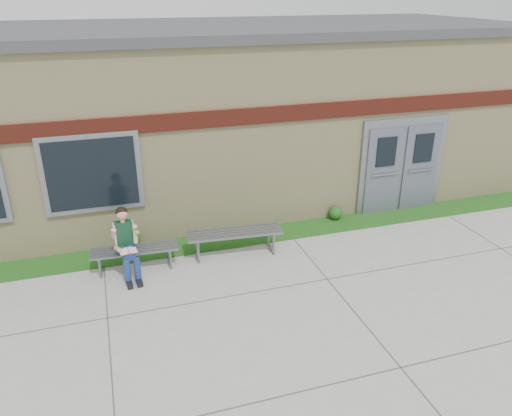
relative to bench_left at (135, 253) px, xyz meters
name	(u,v)px	position (x,y,z in m)	size (l,w,h in m)	color
ground	(287,303)	(2.40, -2.00, -0.33)	(80.00, 80.00, 0.00)	#9E9E99
grass_strip	(245,237)	(2.40, 0.60, -0.32)	(16.00, 0.80, 0.02)	#165015
school_building	(208,109)	(2.40, 3.99, 1.77)	(16.20, 6.22, 4.20)	beige
bench_left	(135,253)	(0.00, 0.00, 0.00)	(1.67, 0.54, 0.43)	slate
bench_right	(235,236)	(2.00, 0.00, 0.06)	(1.96, 0.69, 0.50)	slate
girl	(126,242)	(-0.14, -0.20, 0.36)	(0.52, 0.84, 1.35)	navy
shrub_mid	(131,239)	(-0.02, 0.85, -0.11)	(0.39, 0.39, 0.39)	#165015
shrub_east	(336,213)	(4.69, 0.85, -0.15)	(0.32, 0.32, 0.32)	#165015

